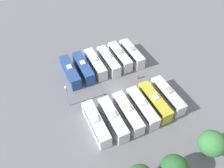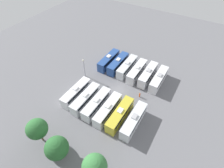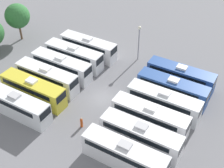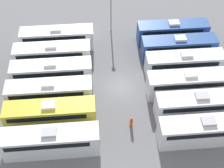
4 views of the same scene
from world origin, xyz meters
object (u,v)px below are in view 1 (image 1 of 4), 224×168
at_px(bus_5, 70,72).
at_px(tree_0, 212,143).
at_px(bus_7, 155,101).
at_px(bus_9, 128,113).
at_px(worker_person, 138,77).
at_px(bus_6, 168,95).
at_px(bus_4, 83,67).
at_px(bus_2, 109,61).
at_px(bus_3, 95,64).
at_px(light_pole, 67,93).
at_px(bus_11, 96,123).
at_px(bus_10, 113,119).
at_px(bus_8, 142,107).
at_px(bus_1, 120,56).
at_px(bus_0, 132,53).

relative_size(bus_5, tree_0, 1.53).
xyz_separation_m(bus_7, bus_9, (7.14, 0.18, 0.00)).
bearing_deg(worker_person, bus_6, 105.34).
distance_m(bus_5, bus_9, 19.66).
bearing_deg(bus_4, bus_9, 101.48).
xyz_separation_m(bus_2, bus_3, (3.78, -0.42, 0.00)).
relative_size(bus_3, light_pole, 1.61).
xyz_separation_m(bus_3, bus_11, (7.16, 17.90, 0.00)).
xyz_separation_m(bus_3, bus_10, (3.40, 18.41, 0.00)).
height_order(bus_8, worker_person, bus_8).
bearing_deg(bus_6, bus_1, -78.31).
height_order(bus_6, worker_person, bus_6).
bearing_deg(bus_9, bus_1, -111.55).
xyz_separation_m(bus_1, bus_8, (3.59, 18.44, 0.00)).
xyz_separation_m(bus_1, bus_7, (0.11, 18.17, 0.00)).
height_order(bus_4, bus_8, same).
bearing_deg(bus_2, worker_person, 120.96).
height_order(bus_9, bus_11, same).
height_order(bus_0, bus_6, same).
relative_size(bus_4, tree_0, 1.53).
relative_size(bus_7, tree_0, 1.53).
bearing_deg(bus_1, bus_11, 50.72).
height_order(bus_7, light_pole, light_pole).
bearing_deg(bus_11, bus_1, -129.28).
height_order(bus_5, tree_0, tree_0).
relative_size(bus_0, bus_1, 1.00).
height_order(bus_6, bus_7, same).
height_order(bus_3, light_pole, light_pole).
distance_m(bus_1, bus_10, 21.41).
bearing_deg(light_pole, bus_6, 158.63).
distance_m(bus_1, bus_9, 19.73).
distance_m(bus_9, bus_10, 3.64).
bearing_deg(light_pole, bus_9, 140.37).
bearing_deg(bus_2, bus_10, 68.24).
bearing_deg(bus_6, bus_9, 2.26).
relative_size(bus_6, tree_0, 1.53).
distance_m(bus_10, light_pole, 11.86).
bearing_deg(bus_3, light_pole, 41.59).
xyz_separation_m(bus_7, bus_11, (14.54, -0.26, 0.00)).
distance_m(bus_4, bus_9, 18.68).
height_order(bus_5, bus_9, same).
height_order(bus_6, bus_8, same).
bearing_deg(bus_10, bus_3, -100.48).
distance_m(bus_3, light_pole, 14.41).
xyz_separation_m(bus_0, light_pole, (21.77, 9.07, 2.80)).
bearing_deg(bus_1, bus_6, 101.69).
bearing_deg(bus_2, light_pole, 32.00).
xyz_separation_m(bus_0, bus_4, (14.68, -0.28, 0.00)).
bearing_deg(tree_0, bus_1, -85.72).
xyz_separation_m(bus_2, bus_10, (7.18, 17.99, 0.00)).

